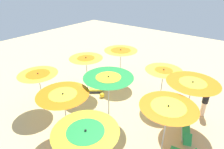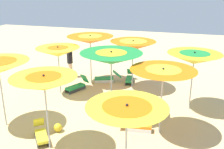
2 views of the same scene
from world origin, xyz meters
name	(u,v)px [view 1 (image 1 of 2)]	position (x,y,z in m)	size (l,w,h in m)	color
ground	(116,119)	(0.00, 0.00, -0.02)	(36.66, 36.66, 0.04)	#D1B57F
beach_umbrella_0	(39,77)	(-3.58, -1.76, 1.99)	(1.97, 1.97, 2.24)	#B2B2B7
beach_umbrella_1	(63,98)	(-0.95, -2.32, 2.13)	(2.13, 2.13, 2.36)	#B2B2B7
beach_umbrella_2	(86,136)	(1.26, -3.27, 2.14)	(2.07, 2.07, 2.41)	#B2B2B7
beach_umbrella_3	(86,61)	(-2.79, 0.86, 2.18)	(1.93, 1.93, 2.45)	#B2B2B7
beach_umbrella_4	(108,81)	(-0.17, -0.37, 2.30)	(2.28, 2.28, 2.58)	#B2B2B7
beach_umbrella_5	(168,111)	(2.74, -0.57, 2.13)	(2.11, 2.11, 2.40)	#B2B2B7
beach_umbrella_6	(121,53)	(-1.94, 3.09, 2.21)	(2.10, 2.10, 2.47)	#B2B2B7
beach_umbrella_7	(163,73)	(1.22, 2.49, 1.99)	(1.94, 1.94, 2.25)	#B2B2B7
beach_umbrella_8	(192,86)	(2.92, 1.60, 2.25)	(2.27, 2.27, 2.48)	#B2B2B7
lounger_0	(186,134)	(3.27, 0.91, 0.20)	(0.79, 1.41, 0.59)	silver
lounger_2	(97,89)	(-2.47, 1.35, 0.21)	(1.09, 0.96, 0.62)	#333338
lounger_3	(165,110)	(1.80, 1.93, 0.21)	(1.27, 0.88, 0.65)	#333338
lounger_4	(80,124)	(-1.02, -1.53, 0.19)	(0.44, 1.23, 0.53)	silver
beachgoer_0	(205,101)	(3.40, 2.98, 0.90)	(0.30, 0.30, 1.72)	beige
beach_ball	(102,95)	(-1.84, 1.07, 0.15)	(0.30, 0.30, 0.30)	yellow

